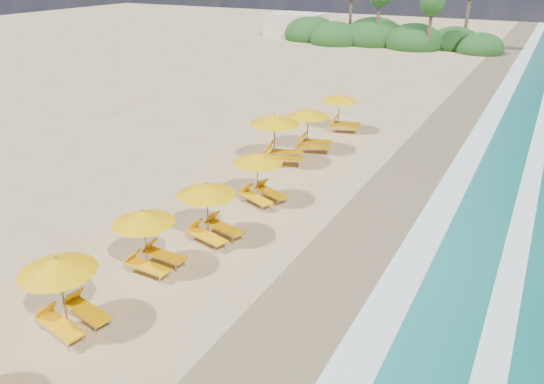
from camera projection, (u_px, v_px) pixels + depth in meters
ground at (272, 221)px, 20.24m from camera, size 160.00×160.00×0.00m
wet_sand at (372, 245)px, 18.52m from camera, size 4.00×160.00×0.01m
surf_foam at (452, 263)px, 17.35m from camera, size 4.00×160.00×0.01m
station_1 at (64, 289)px, 13.98m from camera, size 2.57×2.45×2.13m
station_2 at (149, 237)px, 16.69m from camera, size 2.23×2.07×2.05m
station_3 at (210, 208)px, 18.48m from camera, size 2.65×2.55×2.15m
station_4 at (260, 174)px, 21.38m from camera, size 2.76×2.72×2.13m
station_5 at (278, 135)px, 25.44m from camera, size 3.29×3.27×2.51m
station_6 at (311, 126)px, 27.16m from camera, size 2.92×2.84×2.31m
station_7 at (342, 110)px, 30.35m from camera, size 2.73×2.64×2.21m
treeline at (381, 36)px, 60.84m from camera, size 25.80×8.80×9.74m
beach_building at (296, 25)px, 67.86m from camera, size 7.00×5.00×2.80m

